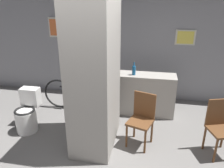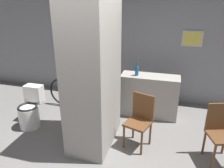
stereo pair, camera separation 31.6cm
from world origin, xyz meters
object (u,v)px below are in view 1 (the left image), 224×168
(bicycle, at_px, (82,95))
(chair_near_pillar, at_px, (142,117))
(bottle_tall, at_px, (134,70))
(chair_by_doorway, at_px, (220,125))
(toilet, at_px, (27,114))

(bicycle, bearing_deg, chair_near_pillar, -35.30)
(bicycle, distance_m, bottle_tall, 1.30)
(bicycle, bearing_deg, bottle_tall, 2.61)
(chair_by_doorway, bearing_deg, toilet, 161.11)
(chair_near_pillar, height_order, chair_by_doorway, same)
(chair_near_pillar, bearing_deg, bottle_tall, 121.69)
(chair_near_pillar, bearing_deg, toilet, -162.46)
(bicycle, bearing_deg, toilet, -128.83)
(chair_near_pillar, bearing_deg, chair_by_doorway, 16.99)
(bicycle, xyz_separation_m, bottle_tall, (1.13, 0.05, 0.64))
(bottle_tall, bearing_deg, chair_near_pillar, -76.41)
(bottle_tall, bearing_deg, toilet, -152.08)
(toilet, xyz_separation_m, chair_near_pillar, (2.16, -0.02, 0.18))
(chair_near_pillar, relative_size, chair_by_doorway, 1.00)
(chair_near_pillar, distance_m, bottle_tall, 1.17)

